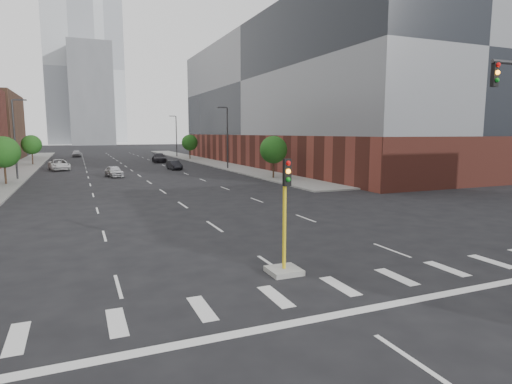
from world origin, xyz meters
TOP-DOWN VIEW (x-y plane):
  - sidewalk_left_far at (-15.00, 74.00)m, footprint 5.00×92.00m
  - sidewalk_right_far at (15.00, 74.00)m, footprint 5.00×92.00m
  - building_right_main at (29.50, 60.00)m, footprint 24.00×70.00m
  - tower_left at (-8.00, 220.00)m, footprint 22.00×22.00m
  - tower_right at (10.00, 260.00)m, footprint 20.00×20.00m
  - tower_mid at (0.00, 200.00)m, footprint 18.00×18.00m
  - median_traffic_signal at (0.00, 8.97)m, footprint 1.20×1.20m
  - streetlight_right_a at (13.41, 55.00)m, footprint 1.60×0.22m
  - streetlight_right_b at (13.41, 90.00)m, footprint 1.60×0.22m
  - streetlight_left at (-13.41, 50.00)m, footprint 1.60×0.22m
  - tree_left_near at (-14.00, 45.00)m, footprint 3.20×3.20m
  - tree_left_far at (-14.00, 75.00)m, footprint 3.20×3.20m
  - tree_right_near at (14.00, 40.00)m, footprint 3.20×3.20m
  - tree_right_far at (14.00, 80.00)m, footprint 3.20×3.20m
  - car_near_left at (-3.02, 49.48)m, footprint 2.23×4.26m
  - car_mid_right at (5.94, 56.98)m, footprint 1.70×4.12m
  - car_far_left at (-9.55, 62.50)m, footprint 3.30×5.88m
  - car_deep_right at (6.67, 73.66)m, footprint 2.77×5.84m
  - car_distant at (-7.22, 98.72)m, footprint 1.90×4.64m

SIDE VIEW (x-z plane):
  - sidewalk_left_far at x=-15.00m, z-range 0.00..0.15m
  - sidewalk_right_far at x=15.00m, z-range 0.00..0.15m
  - car_mid_right at x=5.94m, z-range 0.00..1.33m
  - car_near_left at x=-3.02m, z-range 0.00..1.38m
  - car_far_left at x=-9.55m, z-range 0.00..1.55m
  - car_distant at x=-7.22m, z-range 0.00..1.58m
  - car_deep_right at x=6.67m, z-range 0.00..1.64m
  - median_traffic_signal at x=0.00m, z-range -1.23..3.17m
  - tree_left_near at x=-14.00m, z-range 0.97..5.82m
  - tree_left_far at x=-14.00m, z-range 0.97..5.82m
  - tree_right_near at x=14.00m, z-range 0.97..5.82m
  - tree_right_far at x=14.00m, z-range 0.97..5.82m
  - streetlight_right_a at x=13.41m, z-range 0.47..9.55m
  - streetlight_right_b at x=13.41m, z-range 0.47..9.55m
  - streetlight_left at x=-13.41m, z-range 0.47..9.55m
  - building_right_main at x=29.50m, z-range 0.00..22.00m
  - tower_mid at x=0.00m, z-range 0.00..44.00m
  - tower_left at x=-8.00m, z-range 0.00..70.00m
  - tower_right at x=10.00m, z-range 0.00..80.00m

